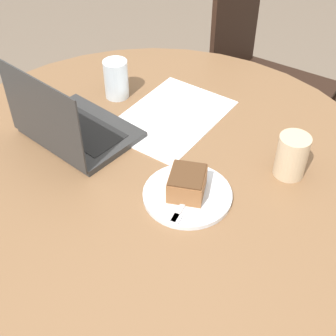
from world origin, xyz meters
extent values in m
plane|color=#6B5B4C|center=(0.00, 0.00, 0.00)|extent=(12.00, 12.00, 0.00)
cylinder|color=brown|center=(0.00, 0.00, 0.01)|extent=(0.50, 0.50, 0.02)
cylinder|color=brown|center=(0.00, 0.00, 0.35)|extent=(0.12, 0.12, 0.66)
cylinder|color=brown|center=(0.00, 0.00, 0.69)|extent=(1.24, 1.24, 0.03)
cube|color=black|center=(0.86, 0.17, 0.45)|extent=(0.49, 0.49, 0.02)
cube|color=black|center=(0.83, 0.36, 0.71)|extent=(0.38, 0.09, 0.50)
cube|color=black|center=(1.09, 0.02, 0.22)|extent=(0.04, 0.04, 0.44)
cube|color=black|center=(0.71, -0.06, 0.22)|extent=(0.04, 0.04, 0.44)
cube|color=black|center=(1.02, 0.39, 0.22)|extent=(0.04, 0.04, 0.44)
cube|color=black|center=(0.64, 0.32, 0.22)|extent=(0.04, 0.04, 0.44)
cube|color=white|center=(0.19, 0.10, 0.71)|extent=(0.39, 0.30, 0.00)
cylinder|color=silver|center=(-0.02, -0.14, 0.71)|extent=(0.21, 0.21, 0.01)
cube|color=brown|center=(-0.02, -0.14, 0.75)|extent=(0.12, 0.12, 0.05)
cube|color=#4D311C|center=(-0.02, -0.14, 0.77)|extent=(0.12, 0.11, 0.00)
cube|color=silver|center=(-0.03, -0.15, 0.72)|extent=(0.16, 0.07, 0.00)
cube|color=silver|center=(-0.10, -0.18, 0.72)|extent=(0.04, 0.03, 0.00)
cylinder|color=#C6AD89|center=(0.22, -0.27, 0.76)|extent=(0.08, 0.08, 0.11)
cylinder|color=silver|center=(0.15, 0.30, 0.76)|extent=(0.07, 0.07, 0.12)
cube|color=#2D2D2D|center=(-0.04, 0.22, 0.72)|extent=(0.23, 0.30, 0.02)
cube|color=black|center=(-0.04, 0.22, 0.73)|extent=(0.14, 0.25, 0.00)
cube|color=#2D2D2D|center=(-0.15, 0.22, 0.83)|extent=(0.02, 0.29, 0.21)
cube|color=black|center=(-0.15, 0.22, 0.83)|extent=(0.02, 0.27, 0.19)
camera|label=1|loc=(-0.61, -0.65, 1.50)|focal=50.00mm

